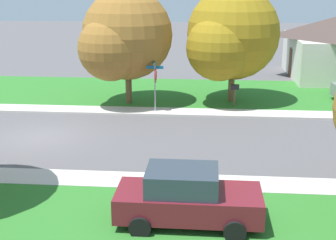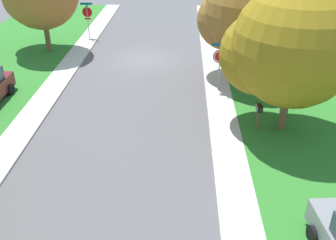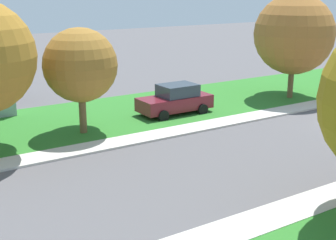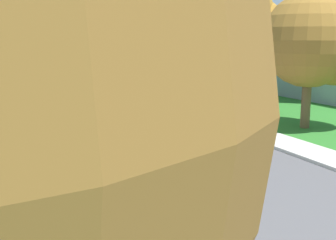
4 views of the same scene
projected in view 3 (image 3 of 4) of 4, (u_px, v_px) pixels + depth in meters
The scene contains 6 objects.
sidewalk_east at pixel (125, 141), 22.52m from camera, with size 1.40×56.00×0.10m, color beige.
lawn_east at pixel (86, 119), 26.33m from camera, with size 8.00×56.00×0.08m, color #2D7528.
sidewalk_west at pixel (264, 220), 14.91m from camera, with size 1.40×56.00×0.10m, color beige.
car_maroon_kerbside_mid at pixel (175, 100), 27.16m from camera, with size 2.05×4.30×1.76m.
tree_sidewalk_mid at pixel (293, 36), 30.49m from camera, with size 5.51×5.12×6.78m.
tree_across_left at pixel (81, 67), 23.11m from camera, with size 3.90×3.63×5.30m.
Camera 3 is at (-14.41, 21.84, 7.16)m, focal length 50.53 mm.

